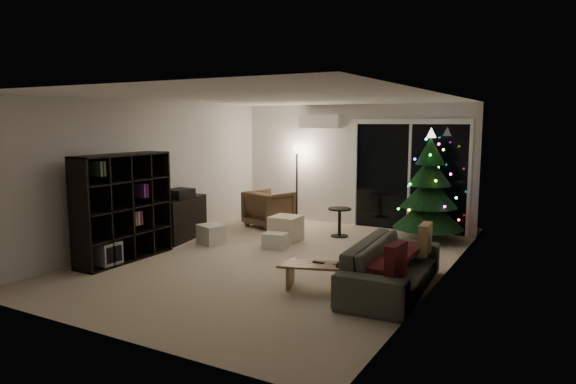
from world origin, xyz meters
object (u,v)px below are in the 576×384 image
object	(u,v)px
sofa	(392,266)
christmas_tree	(429,185)
coffee_table	(329,279)
bookshelf	(114,206)
armchair	(269,209)
media_cabinet	(180,219)

from	to	relation	value
sofa	christmas_tree	xyz separation A→B (m)	(-0.30, 3.03, 0.70)
coffee_table	christmas_tree	xyz separation A→B (m)	(0.34, 3.53, 0.83)
bookshelf	coffee_table	xyz separation A→B (m)	(3.66, 0.10, -0.64)
bookshelf	armchair	xyz separation A→B (m)	(0.83, 3.29, -0.46)
media_cabinet	armchair	size ratio (longest dim) A/B	1.50
armchair	christmas_tree	bearing A→B (deg)	-157.42
sofa	coffee_table	bearing A→B (deg)	124.75
bookshelf	sofa	xyz separation A→B (m)	(4.30, 0.61, -0.52)
christmas_tree	bookshelf	bearing A→B (deg)	-137.71
media_cabinet	christmas_tree	bearing A→B (deg)	16.83
bookshelf	media_cabinet	bearing A→B (deg)	88.28
armchair	sofa	xyz separation A→B (m)	(3.47, -2.68, -0.06)
bookshelf	christmas_tree	distance (m)	5.41
armchair	media_cabinet	bearing A→B (deg)	81.43
bookshelf	media_cabinet	world-z (taller)	bookshelf
coffee_table	armchair	bearing A→B (deg)	113.42
media_cabinet	sofa	xyz separation A→B (m)	(4.30, -0.91, -0.07)
bookshelf	media_cabinet	xyz separation A→B (m)	(0.00, 1.52, -0.45)
media_cabinet	coffee_table	size ratio (longest dim) A/B	1.04
bookshelf	media_cabinet	size ratio (longest dim) A/B	1.35
sofa	coffee_table	distance (m)	0.83
armchair	coffee_table	distance (m)	4.27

